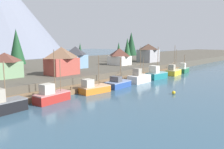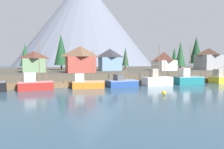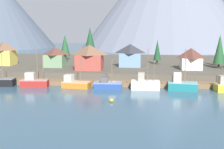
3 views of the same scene
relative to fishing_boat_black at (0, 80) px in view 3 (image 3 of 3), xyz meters
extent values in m
cube|color=#335166|center=(25.93, 21.73, -1.81)|extent=(400.00, 400.00, 1.00)
cube|color=brown|center=(25.93, 3.73, -0.81)|extent=(80.00, 4.00, 1.00)
cylinder|color=brown|center=(5.93, 1.93, -0.51)|extent=(0.36, 0.36, 1.60)
cylinder|color=brown|center=(13.93, 1.93, -0.51)|extent=(0.36, 0.36, 1.60)
cylinder|color=brown|center=(21.93, 1.93, -0.51)|extent=(0.36, 0.36, 1.60)
cylinder|color=brown|center=(29.93, 1.93, -0.51)|extent=(0.36, 0.36, 1.60)
cylinder|color=brown|center=(37.93, 1.93, -0.51)|extent=(0.36, 0.36, 1.60)
cylinder|color=brown|center=(45.93, 1.93, -0.51)|extent=(0.36, 0.36, 1.60)
cube|color=#4C473D|center=(25.93, 33.73, -0.06)|extent=(400.00, 56.00, 2.50)
cube|color=black|center=(0.21, 0.02, -0.48)|extent=(6.44, 3.15, 1.66)
cube|color=slate|center=(0.21, 0.02, 0.44)|extent=(6.44, 3.15, 0.20)
cylinder|color=brown|center=(0.61, 0.05, 3.41)|extent=(0.14, 0.14, 5.73)
cube|color=maroon|center=(8.37, 0.02, -0.58)|extent=(6.49, 3.16, 1.46)
cube|color=#AD6C6A|center=(8.37, 0.02, 0.25)|extent=(6.49, 3.16, 0.20)
cube|color=#B2AD9E|center=(7.37, -0.09, 1.19)|extent=(2.24, 1.89, 1.68)
cylinder|color=brown|center=(9.10, 0.10, 4.05)|extent=(0.14, 0.14, 7.40)
cylinder|color=brown|center=(10.34, 0.23, 3.14)|extent=(0.12, 0.12, 5.59)
cube|color=#CC6B1E|center=(18.33, -0.18, -0.69)|extent=(6.55, 3.53, 1.25)
cube|color=tan|center=(18.33, -0.18, 0.04)|extent=(6.55, 3.53, 0.20)
cube|color=#B2AD9E|center=(16.61, 0.02, 0.91)|extent=(2.02, 2.26, 1.54)
cylinder|color=brown|center=(19.36, -0.31, 3.23)|extent=(0.12, 0.12, 6.19)
cube|color=navy|center=(25.62, -0.16, -0.69)|extent=(6.43, 3.47, 1.24)
cube|color=#6C7DA2|center=(25.62, -0.16, 0.03)|extent=(6.43, 3.47, 0.20)
cube|color=#4C4C51|center=(24.84, -0.21, 0.74)|extent=(1.67, 2.54, 1.22)
cylinder|color=brown|center=(26.48, -0.11, 2.80)|extent=(0.17, 0.17, 5.33)
cylinder|color=brown|center=(25.76, -0.16, 1.68)|extent=(1.79, 0.22, 0.51)
cube|color=silver|center=(34.00, -0.06, -0.46)|extent=(6.29, 3.26, 1.71)
cube|color=silver|center=(34.00, -0.06, 0.49)|extent=(6.29, 3.26, 0.20)
cube|color=gray|center=(33.07, -0.07, 1.51)|extent=(1.44, 1.90, 1.84)
cylinder|color=brown|center=(34.47, -0.05, 4.23)|extent=(0.14, 0.14, 7.26)
cylinder|color=brown|center=(35.82, -0.04, 2.88)|extent=(0.12, 0.12, 4.57)
cylinder|color=brown|center=(33.58, -0.06, 3.38)|extent=(2.21, 0.12, 0.43)
cube|color=#196B70|center=(42.15, -0.28, -0.50)|extent=(6.52, 3.69, 1.63)
cube|color=#679496|center=(42.15, -0.28, 0.42)|extent=(6.52, 3.69, 0.20)
cube|color=silver|center=(40.95, -0.17, 1.51)|extent=(1.83, 2.59, 1.98)
cylinder|color=brown|center=(42.51, -0.31, 4.11)|extent=(0.16, 0.16, 7.17)
cube|color=gray|center=(50.49, -0.53, 1.25)|extent=(1.96, 1.99, 1.74)
cube|color=#9E4238|center=(19.03, 12.16, 3.19)|extent=(6.87, 5.41, 4.01)
pyramid|color=brown|center=(19.03, 12.16, 6.52)|extent=(7.21, 5.68, 2.65)
cube|color=#6B8E66|center=(8.00, 17.88, 2.96)|extent=(5.47, 6.34, 3.54)
pyramid|color=brown|center=(8.00, 17.88, 5.72)|extent=(5.74, 6.66, 1.98)
cube|color=silver|center=(46.08, 17.01, 2.72)|extent=(5.34, 6.63, 3.07)
pyramid|color=brown|center=(46.08, 17.01, 5.57)|extent=(5.61, 6.96, 2.64)
cube|color=gold|center=(-8.60, 20.05, 3.42)|extent=(5.66, 5.42, 4.46)
pyramid|color=brown|center=(-8.60, 20.05, 6.98)|extent=(5.94, 5.69, 2.67)
cube|color=#6689A8|center=(29.41, 19.98, 3.17)|extent=(6.12, 4.58, 3.97)
pyramid|color=#2D2D33|center=(29.41, 19.98, 6.45)|extent=(6.42, 4.81, 2.58)
cylinder|color=#4C3823|center=(37.36, 27.40, 1.80)|extent=(0.50, 0.50, 1.23)
cone|color=#194223|center=(37.36, 27.40, 5.55)|extent=(2.31, 2.31, 6.28)
cylinder|color=#4C3823|center=(15.97, 29.10, 1.99)|extent=(0.50, 0.50, 1.60)
cone|color=#194223|center=(15.97, 29.10, 7.71)|extent=(4.49, 4.49, 9.85)
cylinder|color=#4C3823|center=(54.19, 20.00, 1.81)|extent=(0.50, 0.50, 1.24)
cone|color=#1E4C28|center=(54.19, 20.00, 6.48)|extent=(3.24, 3.24, 8.11)
cylinder|color=#4C3823|center=(4.67, 39.84, 1.73)|extent=(0.50, 0.50, 1.10)
cone|color=#1E4C28|center=(4.67, 39.84, 6.19)|extent=(3.65, 3.65, 7.80)
cylinder|color=#4C3823|center=(55.49, 25.42, 1.90)|extent=(0.50, 0.50, 1.44)
cone|color=#1E4C28|center=(55.49, 25.42, 5.79)|extent=(2.49, 2.49, 6.33)
sphere|color=gold|center=(27.93, -12.82, -0.96)|extent=(0.70, 0.70, 0.70)
camera|label=1|loc=(-12.41, -33.07, 9.03)|focal=35.82mm
camera|label=2|loc=(8.94, -43.80, 4.22)|focal=35.77mm
camera|label=3|loc=(34.30, -65.97, 11.92)|focal=48.06mm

